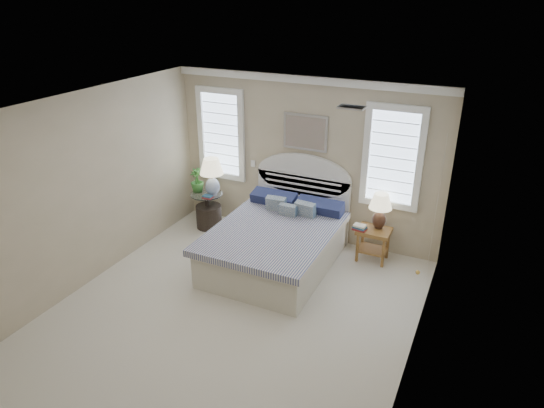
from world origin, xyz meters
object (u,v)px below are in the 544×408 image
(floor_pot, at_px, (209,216))
(lamp_left, at_px, (212,173))
(bed, at_px, (278,240))
(nightstand_right, at_px, (373,238))
(side_table_left, at_px, (207,206))
(lamp_right, at_px, (380,207))

(floor_pot, distance_m, lamp_left, 0.84)
(bed, xyz_separation_m, nightstand_right, (1.30, 0.69, 0.00))
(side_table_left, distance_m, lamp_right, 3.03)
(nightstand_right, relative_size, lamp_left, 0.80)
(bed, bearing_deg, side_table_left, 160.26)
(lamp_left, bearing_deg, nightstand_right, 1.70)
(lamp_right, bearing_deg, nightstand_right, -112.65)
(lamp_left, xyz_separation_m, lamp_right, (2.86, 0.18, -0.16))
(floor_pot, bearing_deg, lamp_right, 3.93)
(side_table_left, relative_size, floor_pot, 1.41)
(bed, height_order, lamp_right, bed)
(side_table_left, bearing_deg, floor_pot, -17.06)
(floor_pot, xyz_separation_m, lamp_right, (2.96, 0.20, 0.67))
(lamp_right, bearing_deg, bed, -149.62)
(side_table_left, relative_size, lamp_left, 0.95)
(side_table_left, xyz_separation_m, floor_pot, (0.03, -0.01, -0.18))
(nightstand_right, xyz_separation_m, lamp_left, (-2.82, -0.08, 0.65))
(bed, bearing_deg, lamp_left, 158.24)
(side_table_left, bearing_deg, lamp_right, 3.69)
(lamp_left, height_order, lamp_right, lamp_left)
(bed, distance_m, nightstand_right, 1.47)
(lamp_left, distance_m, lamp_right, 2.87)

